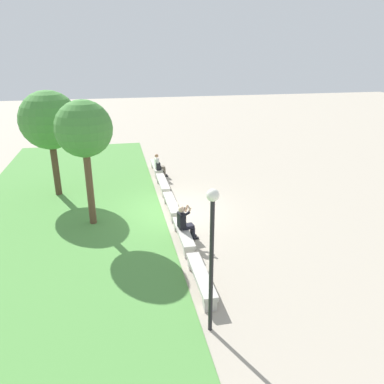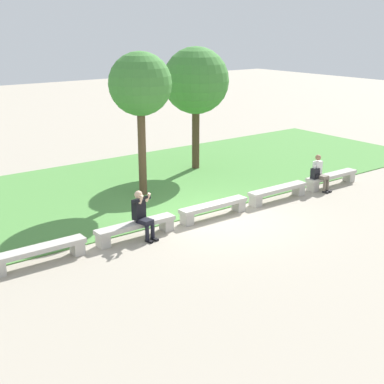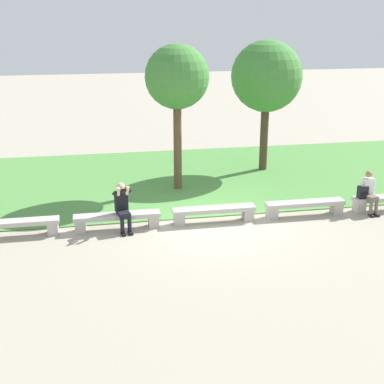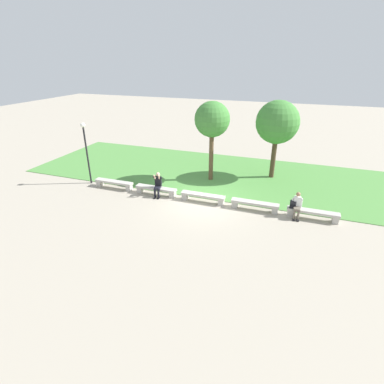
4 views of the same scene
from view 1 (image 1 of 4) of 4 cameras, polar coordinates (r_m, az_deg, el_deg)
The scene contains 13 objects.
ground_plane at distance 15.81m, azimuth -3.13°, elevation -2.97°, with size 80.00×80.00×0.00m, color #A89E8C.
grass_strip at distance 15.82m, azimuth -19.04°, elevation -4.09°, with size 25.27×8.00×0.03m, color #518E42.
bench_main at distance 10.95m, azimuth 1.39°, elevation -12.87°, with size 2.36×0.40×0.45m.
bench_near at distance 13.25m, azimuth -1.31°, elevation -6.44°, with size 2.36×0.40×0.45m.
bench_mid at distance 15.69m, azimuth -3.15°, elevation -1.94°, with size 2.36×0.40×0.45m.
bench_far at distance 18.21m, azimuth -4.48°, elevation 1.33°, with size 2.36×0.40×0.45m.
bench_end at distance 20.78m, azimuth -5.49°, elevation 3.80°, with size 2.36×0.40×0.45m.
person_photographer at distance 13.21m, azimuth -1.13°, elevation -4.46°, with size 0.52×0.77×1.32m.
person_distant at distance 19.96m, azimuth -5.08°, elevation 4.17°, with size 0.48×0.70×1.26m.
backpack at distance 19.79m, azimuth -5.12°, elevation 3.89°, with size 0.28×0.24×0.43m.
tree_behind_wall at distance 14.09m, azimuth -16.15°, elevation 9.04°, with size 2.06×2.06×4.78m.
tree_left_background at distance 17.79m, azimuth -20.93°, elevation 10.11°, with size 2.57×2.57×4.79m.
lamp_post at distance 8.36m, azimuth 3.04°, elevation -7.59°, with size 0.28×0.28×3.66m.
Camera 1 is at (-14.30, 2.12, 6.40)m, focal length 35.00 mm.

